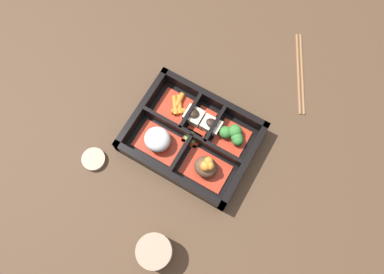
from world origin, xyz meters
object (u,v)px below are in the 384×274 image
(chopsticks, at_px, (301,72))
(bowl_rice, at_px, (158,140))
(tea_cup, at_px, (155,251))
(sauce_dish, at_px, (94,159))

(chopsticks, bearing_deg, bowl_rice, 57.95)
(tea_cup, bearing_deg, chopsticks, -99.18)
(sauce_dish, bearing_deg, bowl_rice, -135.60)
(tea_cup, distance_m, chopsticks, 0.54)
(bowl_rice, xyz_separation_m, tea_cup, (-0.12, 0.20, -0.00))
(tea_cup, bearing_deg, sauce_dish, -23.64)
(bowl_rice, bearing_deg, sauce_dish, 44.40)
(tea_cup, relative_size, chopsticks, 0.36)
(bowl_rice, relative_size, tea_cup, 1.42)
(chopsticks, bearing_deg, sauce_dish, 54.17)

